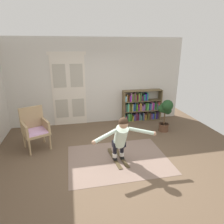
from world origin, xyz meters
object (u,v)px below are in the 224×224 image
object	(u,v)px
bookshelf	(140,107)
skis_pair	(118,158)
wicker_chair	(35,127)
potted_plant	(165,111)
person_skier	(121,136)

from	to	relation	value
bookshelf	skis_pair	xyz separation A→B (m)	(-1.42, -2.40, -0.49)
wicker_chair	potted_plant	xyz separation A→B (m)	(3.87, 0.32, 0.10)
skis_pair	person_skier	distance (m)	0.70
bookshelf	skis_pair	world-z (taller)	bookshelf
potted_plant	skis_pair	xyz separation A→B (m)	(-1.86, -1.33, -0.66)
bookshelf	person_skier	bearing A→B (deg)	-118.36
potted_plant	skis_pair	bearing A→B (deg)	-144.37
bookshelf	potted_plant	size ratio (longest dim) A/B	1.34
potted_plant	skis_pair	world-z (taller)	potted_plant
skis_pair	bookshelf	bearing A→B (deg)	59.39
skis_pair	person_skier	bearing A→B (deg)	-83.98
wicker_chair	potted_plant	size ratio (longest dim) A/B	1.04
wicker_chair	skis_pair	xyz separation A→B (m)	(2.01, -1.01, -0.56)
skis_pair	wicker_chair	bearing A→B (deg)	153.28
bookshelf	wicker_chair	bearing A→B (deg)	-157.96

